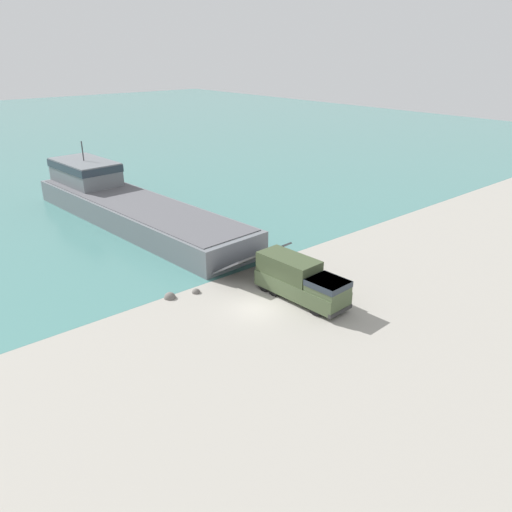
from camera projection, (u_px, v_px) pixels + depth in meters
The scene contains 7 objects.
ground_plane at pixel (257, 308), 38.36m from camera, with size 240.00×240.00×0.00m, color #9E998E.
landing_craft at pixel (125, 203), 57.44m from camera, with size 9.67×37.85×7.85m.
military_truck at pixel (301, 280), 39.09m from camera, with size 2.96×8.19×3.25m.
soldier_on_ramp at pixel (327, 280), 40.77m from camera, with size 0.50×0.43×1.64m.
mooring_bollard at pixel (283, 256), 46.84m from camera, with size 0.24×0.24×0.76m.
shoreline_rock_a at pixel (170, 298), 39.88m from camera, with size 0.95×0.95×0.95m, color #66605B.
shoreline_rock_b at pixel (196, 293), 40.74m from camera, with size 0.70×0.70×0.70m, color #66605B.
Camera 1 is at (-22.01, -25.69, 18.53)m, focal length 35.00 mm.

